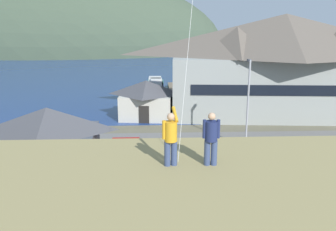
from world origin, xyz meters
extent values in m
plane|color=#66604C|center=(0.00, 0.00, 0.00)|extent=(600.00, 600.00, 0.00)
cube|color=slate|center=(0.00, 5.00, 0.05)|extent=(40.00, 20.00, 0.10)
cube|color=navy|center=(0.00, 60.00, 0.01)|extent=(360.00, 84.00, 0.03)
ellipsoid|color=#42513D|center=(-37.01, 113.04, 0.00)|extent=(120.61, 61.03, 54.45)
cube|color=#999E99|center=(12.70, 22.36, 3.42)|extent=(25.84, 12.22, 6.83)
cube|color=black|center=(12.29, 17.21, 3.76)|extent=(21.28, 1.77, 1.10)
pyramid|color=#60564C|center=(12.70, 22.36, 9.14)|extent=(27.43, 13.36, 4.62)
pyramid|color=#60564C|center=(6.93, 21.02, 8.47)|extent=(6.07, 6.07, 3.23)
cube|color=#474C56|center=(-9.27, 4.59, 1.81)|extent=(6.38, 4.83, 3.61)
pyramid|color=#47474C|center=(-9.27, 4.59, 4.42)|extent=(6.90, 5.31, 1.61)
cube|color=black|center=(-9.19, 2.26, 1.26)|extent=(1.10, 0.10, 2.53)
cube|color=beige|center=(-3.00, 20.93, 1.38)|extent=(6.08, 5.03, 2.76)
pyramid|color=#47474C|center=(-3.00, 20.93, 3.54)|extent=(6.58, 5.52, 1.55)
cube|color=black|center=(-3.25, 18.70, 0.97)|extent=(1.10, 0.18, 1.93)
cube|color=#70604C|center=(1.81, 34.71, 0.35)|extent=(3.20, 12.44, 0.70)
cube|color=#23564C|center=(-1.89, 37.86, 0.45)|extent=(2.94, 8.44, 0.90)
cube|color=#33665B|center=(-1.89, 37.86, 0.98)|extent=(2.85, 8.19, 0.16)
cube|color=silver|center=(-1.91, 37.23, 1.61)|extent=(1.95, 2.57, 1.10)
cube|color=#A8A399|center=(5.46, 33.12, 0.45)|extent=(3.46, 8.26, 0.90)
cube|color=#B7B2A8|center=(5.46, 33.12, 0.98)|extent=(3.36, 8.01, 0.16)
cube|color=silver|center=(5.39, 32.53, 1.61)|extent=(2.06, 2.59, 1.10)
cube|color=navy|center=(-1.75, 36.26, 0.45)|extent=(2.62, 7.64, 0.90)
cube|color=navy|center=(-1.75, 36.26, 0.98)|extent=(2.54, 7.41, 0.16)
cube|color=silver|center=(-1.74, 35.69, 1.61)|extent=(1.75, 2.32, 1.10)
cube|color=#9EA3A8|center=(6.41, 1.47, 0.82)|extent=(4.29, 2.02, 0.80)
cube|color=gray|center=(6.56, 1.47, 1.57)|extent=(2.18, 1.71, 0.70)
cube|color=black|center=(6.56, 1.47, 1.54)|extent=(2.22, 1.74, 0.32)
cylinder|color=black|center=(5.00, 2.31, 0.42)|extent=(0.65, 0.25, 0.64)
cylinder|color=black|center=(5.10, 0.48, 0.42)|extent=(0.65, 0.25, 0.64)
cylinder|color=black|center=(7.73, 2.45, 0.42)|extent=(0.65, 0.25, 0.64)
cylinder|color=black|center=(7.82, 0.62, 0.42)|extent=(0.65, 0.25, 0.64)
cylinder|color=black|center=(12.07, 7.70, 0.42)|extent=(0.64, 0.23, 0.64)
cube|color=#9EA3A8|center=(0.16, 1.46, 0.82)|extent=(4.29, 2.03, 0.80)
cube|color=gray|center=(0.31, 1.45, 1.57)|extent=(2.19, 1.72, 0.70)
cube|color=black|center=(0.31, 1.45, 1.54)|extent=(2.23, 1.75, 0.32)
cylinder|color=black|center=(-1.15, 2.46, 0.42)|extent=(0.65, 0.26, 0.64)
cylinder|color=black|center=(-1.26, 0.62, 0.42)|extent=(0.65, 0.26, 0.64)
cylinder|color=black|center=(1.57, 2.30, 0.42)|extent=(0.65, 0.26, 0.64)
cylinder|color=black|center=(1.47, 0.47, 0.42)|extent=(0.65, 0.26, 0.64)
cube|color=red|center=(-4.25, 7.41, 0.82)|extent=(4.23, 1.86, 0.80)
cube|color=#B11A15|center=(-4.40, 7.41, 1.57)|extent=(2.12, 1.63, 0.70)
cube|color=black|center=(-4.40, 7.41, 1.54)|extent=(2.17, 1.66, 0.32)
cylinder|color=black|center=(-2.87, 6.51, 0.42)|extent=(0.64, 0.23, 0.64)
cylinder|color=black|center=(-2.90, 8.35, 0.42)|extent=(0.64, 0.23, 0.64)
cylinder|color=black|center=(-5.60, 6.47, 0.42)|extent=(0.64, 0.23, 0.64)
cylinder|color=black|center=(-5.63, 8.31, 0.42)|extent=(0.64, 0.23, 0.64)
cylinder|color=#ADADB2|center=(5.67, 10.50, 3.87)|extent=(0.16, 0.16, 7.54)
cube|color=#4C4C51|center=(5.67, 10.85, 7.54)|extent=(0.24, 0.70, 0.20)
cylinder|color=#384770|center=(-1.84, -7.91, 6.65)|extent=(0.20, 0.20, 0.82)
cylinder|color=#384770|center=(-1.63, -7.87, 6.65)|extent=(0.20, 0.20, 0.82)
cylinder|color=gold|center=(-1.73, -7.89, 7.38)|extent=(0.40, 0.40, 0.64)
sphere|color=tan|center=(-1.73, -7.89, 7.86)|extent=(0.24, 0.24, 0.24)
cylinder|color=gold|center=(-1.59, -7.68, 7.88)|extent=(0.21, 0.57, 0.43)
cylinder|color=gold|center=(-1.95, -7.93, 7.45)|extent=(0.11, 0.11, 0.60)
cylinder|color=#384770|center=(-0.57, -7.90, 6.65)|extent=(0.20, 0.20, 0.82)
cylinder|color=#384770|center=(-0.35, -7.90, 6.65)|extent=(0.20, 0.20, 0.82)
cylinder|color=navy|center=(-0.46, -7.90, 7.38)|extent=(0.40, 0.40, 0.64)
sphere|color=tan|center=(-0.46, -7.90, 7.86)|extent=(0.24, 0.24, 0.24)
cylinder|color=navy|center=(-0.68, -7.90, 7.45)|extent=(0.11, 0.11, 0.60)
cylinder|color=navy|center=(-0.24, -7.90, 7.45)|extent=(0.11, 0.11, 0.60)
cylinder|color=silver|center=(-0.75, -3.94, 10.71)|extent=(1.49, 7.40, 8.95)
camera|label=1|loc=(-2.29, -18.73, 10.76)|focal=38.73mm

